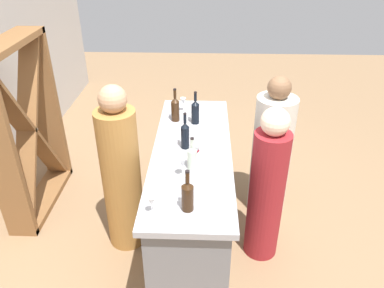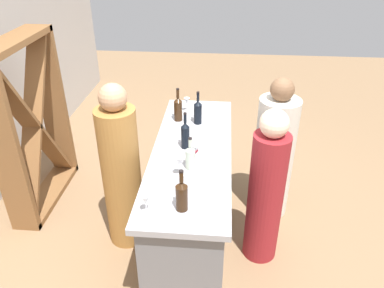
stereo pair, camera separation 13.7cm
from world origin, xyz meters
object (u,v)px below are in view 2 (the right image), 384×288
wine_rack (32,126)px  wine_bottle_center_near_black (185,135)px  wine_bottle_rightmost_amber_brown (178,108)px  wine_glass_far_left (146,201)px  wine_bottle_second_left_clear_pale (190,157)px  wine_glass_near_center (180,162)px  person_center_guest (266,193)px  person_right_guest (121,174)px  wine_glass_near_right (187,102)px  wine_bottle_second_right_near_black (198,111)px  wine_glass_near_left (195,151)px  person_left_guest (274,155)px  wine_bottle_leftmost_amber_brown (181,195)px

wine_rack → wine_bottle_center_near_black: wine_rack is taller
wine_rack → wine_bottle_rightmost_amber_brown: (0.13, -1.47, 0.20)m
wine_bottle_rightmost_amber_brown → wine_glass_far_left: 1.40m
wine_bottle_second_left_clear_pale → wine_glass_far_left: 0.61m
wine_glass_near_center → person_center_guest: (0.19, -0.70, -0.38)m
wine_bottle_rightmost_amber_brown → wine_glass_near_center: (-0.95, -0.13, -0.01)m
person_right_guest → wine_glass_near_right: bearing=53.7°
wine_bottle_second_right_near_black → wine_bottle_rightmost_amber_brown: wine_bottle_rightmost_amber_brown is taller
wine_bottle_center_near_black → person_right_guest: person_right_guest is taller
wine_glass_near_right → wine_glass_far_left: bearing=175.9°
wine_glass_near_left → person_center_guest: size_ratio=0.11×
wine_bottle_second_left_clear_pale → wine_bottle_second_right_near_black: wine_bottle_second_right_near_black is taller
wine_bottle_second_left_clear_pale → wine_glass_far_left: wine_bottle_second_left_clear_pale is taller
wine_bottle_center_near_black → person_left_guest: (0.39, -0.83, -0.41)m
wine_glass_near_center → wine_glass_far_left: 0.48m
wine_bottle_second_right_near_black → wine_glass_near_center: size_ratio=1.93×
wine_bottle_leftmost_amber_brown → wine_bottle_second_right_near_black: size_ratio=0.96×
person_center_guest → wine_bottle_rightmost_amber_brown: bearing=-19.9°
wine_bottle_center_near_black → wine_bottle_rightmost_amber_brown: wine_bottle_rightmost_amber_brown is taller
wine_glass_near_center → wine_rack: bearing=62.6°
wine_bottle_leftmost_amber_brown → wine_bottle_rightmost_amber_brown: bearing=7.6°
wine_bottle_leftmost_amber_brown → person_left_guest: person_left_guest is taller
wine_bottle_second_left_clear_pale → person_left_guest: person_left_guest is taller
wine_bottle_rightmost_amber_brown → person_right_guest: bearing=147.4°
wine_rack → wine_glass_near_left: size_ratio=11.17×
wine_rack → person_center_guest: wine_rack is taller
wine_bottle_second_right_near_black → wine_glass_far_left: size_ratio=2.34×
wine_bottle_center_near_black → person_left_guest: person_left_guest is taller
wine_bottle_second_right_near_black → person_center_guest: bearing=-138.7°
wine_bottle_leftmost_amber_brown → wine_glass_near_right: 1.56m
wine_bottle_second_left_clear_pale → person_center_guest: size_ratio=0.19×
wine_bottle_second_right_near_black → wine_bottle_rightmost_amber_brown: (0.05, 0.20, 0.00)m
wine_bottle_center_near_black → wine_bottle_second_right_near_black: (0.47, -0.07, -0.00)m
wine_rack → wine_bottle_second_right_near_black: (0.08, -1.66, 0.19)m
wine_bottle_center_near_black → wine_glass_near_right: bearing=4.6°
wine_bottle_second_left_clear_pale → wine_bottle_rightmost_amber_brown: (0.84, 0.20, 0.02)m
wine_bottle_center_near_black → wine_glass_near_left: wine_bottle_center_near_black is taller
wine_glass_near_right → person_left_guest: (-0.35, -0.89, -0.38)m
wine_rack → wine_glass_far_left: bearing=-131.9°
wine_bottle_second_left_clear_pale → wine_glass_far_left: (-0.56, 0.25, -0.01)m
person_left_guest → wine_rack: bearing=-17.4°
wine_bottle_second_right_near_black → wine_glass_near_left: (-0.70, -0.03, -0.02)m
wine_bottle_second_right_near_black → person_center_guest: person_center_guest is taller
wine_glass_near_left → person_center_guest: person_center_guest is taller
wine_glass_near_left → wine_bottle_second_left_clear_pale: bearing=161.6°
wine_rack → wine_bottle_rightmost_amber_brown: 1.48m
wine_rack → wine_bottle_center_near_black: size_ratio=5.28×
wine_bottle_second_left_clear_pale → person_center_guest: 0.73m
wine_rack → wine_bottle_leftmost_amber_brown: wine_rack is taller
wine_glass_near_left → wine_glass_near_right: bearing=9.5°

